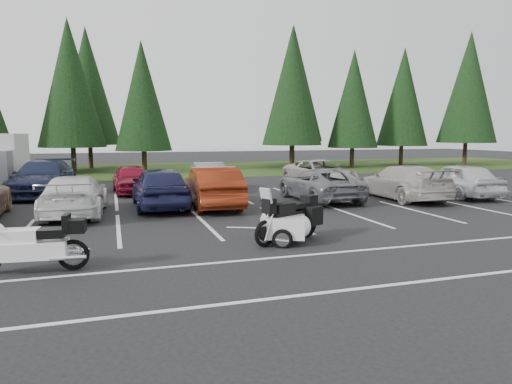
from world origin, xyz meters
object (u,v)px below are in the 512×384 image
at_px(car_near_3, 75,195).
at_px(car_near_7, 402,182).
at_px(car_far_4, 320,173).
at_px(cargo_trailer, 283,230).
at_px(car_far_1, 43,178).
at_px(car_far_2, 131,179).
at_px(car_near_4, 160,187).
at_px(car_near_8, 458,180).
at_px(touring_motorcycle, 28,238).
at_px(car_near_6, 319,185).
at_px(car_far_3, 210,177).
at_px(car_near_5, 213,187).
at_px(adventure_motorcycle, 287,213).

distance_m(car_near_3, car_near_7, 13.60).
distance_m(car_far_4, cargo_trailer, 13.71).
relative_size(car_far_1, cargo_trailer, 3.45).
bearing_deg(car_far_2, car_far_1, 171.99).
height_order(car_near_3, cargo_trailer, car_near_3).
bearing_deg(car_far_2, car_near_4, -82.87).
distance_m(car_near_8, touring_motorcycle, 18.32).
bearing_deg(car_near_8, car_near_7, 3.64).
height_order(car_near_6, car_far_3, car_far_3).
xyz_separation_m(car_near_6, car_near_7, (3.71, -0.75, 0.07)).
xyz_separation_m(car_near_5, car_near_8, (11.48, -0.45, -0.03)).
relative_size(car_far_4, cargo_trailer, 3.18).
bearing_deg(car_near_7, car_near_6, -8.98).
xyz_separation_m(car_near_8, car_far_1, (-18.38, 6.24, 0.05)).
distance_m(car_near_8, car_far_1, 19.41).
xyz_separation_m(car_near_3, touring_motorcycle, (-0.41, -6.94, 0.01)).
relative_size(car_near_8, touring_motorcycle, 1.73).
distance_m(car_near_4, touring_motorcycle, 8.44).
distance_m(car_near_6, car_far_3, 6.19).
distance_m(car_near_4, car_near_7, 10.56).
height_order(car_far_1, car_far_2, car_far_1).
xyz_separation_m(car_near_4, car_far_4, (9.24, 4.98, -0.10)).
distance_m(car_far_2, car_far_4, 10.12).
relative_size(car_far_1, car_far_4, 1.09).
distance_m(car_near_3, car_far_4, 13.57).
bearing_deg(car_near_5, car_near_3, 6.68).
height_order(touring_motorcycle, cargo_trailer, touring_motorcycle).
xyz_separation_m(car_near_5, adventure_motorcycle, (0.65, -6.41, -0.03)).
bearing_deg(car_far_4, car_near_4, -157.07).
xyz_separation_m(car_near_7, car_far_3, (-7.55, 5.61, -0.05)).
relative_size(car_far_2, cargo_trailer, 2.49).
xyz_separation_m(car_far_2, cargo_trailer, (3.36, -11.99, -0.32)).
height_order(car_near_8, car_far_1, car_far_1).
relative_size(car_near_4, touring_motorcycle, 1.84).
bearing_deg(car_near_8, car_near_3, 4.71).
bearing_deg(car_far_2, car_near_3, -113.41).
relative_size(car_near_5, cargo_trailer, 2.96).
relative_size(car_far_2, adventure_motorcycle, 1.61).
bearing_deg(adventure_motorcycle, car_near_8, 4.44).
xyz_separation_m(car_near_8, adventure_motorcycle, (-10.84, -5.96, 0.00)).
relative_size(car_near_5, adventure_motorcycle, 1.91).
height_order(car_far_1, cargo_trailer, car_far_1).
bearing_deg(car_near_4, car_near_7, 175.36).
bearing_deg(car_far_1, car_far_2, 0.24).
relative_size(car_near_3, car_far_2, 1.20).
relative_size(car_near_4, car_far_2, 1.18).
relative_size(car_near_6, car_far_4, 0.95).
xyz_separation_m(car_near_3, car_far_2, (2.19, 5.79, -0.02)).
relative_size(car_near_7, car_far_4, 1.00).
relative_size(car_far_4, touring_motorcycle, 1.99).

